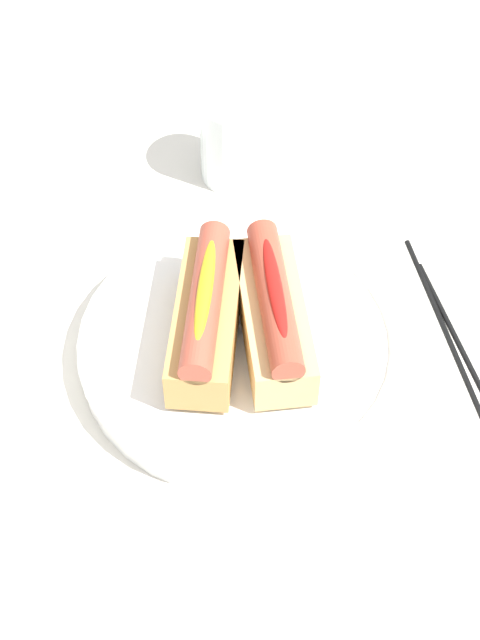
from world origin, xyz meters
name	(u,v)px	position (x,y,z in m)	size (l,w,h in m)	color
ground_plane	(261,379)	(0.00, 0.00, 0.00)	(2.40, 2.40, 0.00)	silver
serving_bowl	(240,345)	(0.02, 0.02, 0.02)	(0.27, 0.27, 0.03)	white
hotdog_front	(274,313)	(0.02, -0.01, 0.06)	(0.15, 0.06, 0.06)	#DBB270
hotdog_back	(206,315)	(0.02, 0.04, 0.06)	(0.16, 0.07, 0.06)	tan
water_glass	(235,144)	(0.26, 0.01, 0.04)	(0.07, 0.07, 0.09)	white
chopstick_near	(446,329)	(0.04, -0.16, 0.00)	(0.01, 0.01, 0.22)	black
chopstick_far	(466,356)	(0.01, -0.18, 0.00)	(0.01, 0.01, 0.22)	black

